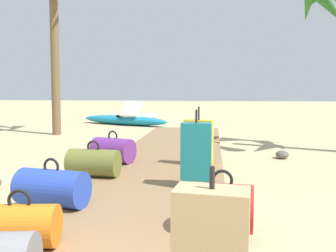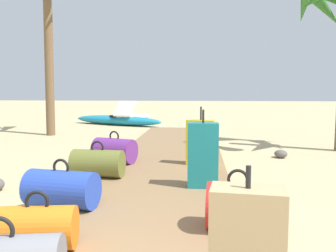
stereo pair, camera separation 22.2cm
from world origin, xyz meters
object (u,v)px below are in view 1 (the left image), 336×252
(suitcase_yellow, at_px, (199,142))
(duffel_bag_olive, at_px, (94,163))
(duffel_bag_purple, at_px, (113,150))
(duffel_bag_orange, at_px, (20,226))
(lounge_chair, at_px, (138,114))
(kayak, at_px, (124,120))
(suitcase_teal, at_px, (196,155))
(duffel_bag_blue, at_px, (52,188))
(duffel_bag_red, at_px, (222,207))

(suitcase_yellow, xyz_separation_m, duffel_bag_olive, (-1.27, -0.85, -0.15))
(duffel_bag_purple, height_order, duffel_bag_orange, duffel_bag_purple)
(duffel_bag_olive, relative_size, lounge_chair, 0.39)
(duffel_bag_olive, distance_m, lounge_chair, 7.42)
(kayak, bearing_deg, duffel_bag_orange, -80.28)
(duffel_bag_purple, xyz_separation_m, suitcase_teal, (1.29, -1.22, 0.18))
(duffel_bag_blue, bearing_deg, duffel_bag_orange, -78.67)
(suitcase_yellow, xyz_separation_m, suitcase_teal, (0.02, -1.20, 0.04))
(lounge_chair, bearing_deg, duffel_bag_purple, -81.43)
(duffel_bag_blue, bearing_deg, duffel_bag_purple, 89.64)
(suitcase_yellow, distance_m, duffel_bag_blue, 2.38)
(duffel_bag_purple, height_order, duffel_bag_red, duffel_bag_red)
(duffel_bag_purple, distance_m, duffel_bag_olive, 0.87)
(duffel_bag_purple, distance_m, duffel_bag_blue, 2.02)
(suitcase_yellow, bearing_deg, duffel_bag_orange, -111.10)
(suitcase_teal, bearing_deg, duffel_bag_red, -77.96)
(suitcase_teal, xyz_separation_m, kayak, (-2.69, 7.49, -0.28))
(duffel_bag_purple, relative_size, lounge_chair, 0.42)
(duffel_bag_purple, relative_size, duffel_bag_orange, 1.28)
(duffel_bag_purple, height_order, suitcase_teal, suitcase_teal)
(suitcase_yellow, relative_size, duffel_bag_blue, 1.20)
(suitcase_teal, height_order, kayak, suitcase_teal)
(duffel_bag_blue, bearing_deg, suitcase_teal, 31.68)
(suitcase_teal, height_order, lounge_chair, suitcase_teal)
(duffel_bag_blue, relative_size, duffel_bag_red, 1.39)
(suitcase_yellow, bearing_deg, duffel_bag_red, -83.44)
(duffel_bag_purple, distance_m, duffel_bag_orange, 2.89)
(duffel_bag_red, height_order, kayak, duffel_bag_red)
(duffel_bag_blue, bearing_deg, duffel_bag_red, -14.42)
(duffel_bag_red, bearing_deg, duffel_bag_purple, 122.51)
(duffel_bag_olive, relative_size, duffel_bag_orange, 1.21)
(suitcase_yellow, bearing_deg, kayak, 113.05)
(duffel_bag_olive, height_order, suitcase_teal, suitcase_teal)
(duffel_bag_purple, relative_size, duffel_bag_red, 1.38)
(suitcase_yellow, bearing_deg, duffel_bag_blue, -122.61)
(duffel_bag_orange, bearing_deg, suitcase_teal, 56.00)
(duffel_bag_olive, distance_m, duffel_bag_red, 2.19)
(duffel_bag_olive, xyz_separation_m, duffel_bag_orange, (0.16, -2.02, -0.02))
(duffel_bag_olive, relative_size, kayak, 0.20)
(duffel_bag_purple, relative_size, duffel_bag_olive, 1.06)
(duffel_bag_orange, relative_size, lounge_chair, 0.33)
(duffel_bag_orange, distance_m, duffel_bag_red, 1.46)
(duffel_bag_blue, distance_m, suitcase_teal, 1.54)
(duffel_bag_red, bearing_deg, kayak, 108.76)
(duffel_bag_red, bearing_deg, duffel_bag_orange, -161.34)
(duffel_bag_purple, height_order, duffel_bag_blue, duffel_bag_purple)
(lounge_chair, xyz_separation_m, kayak, (-0.43, -0.22, -0.17))
(suitcase_teal, xyz_separation_m, lounge_chair, (-2.26, 7.71, -0.11))
(duffel_bag_purple, relative_size, duffel_bag_blue, 0.99)
(suitcase_yellow, height_order, duffel_bag_orange, suitcase_yellow)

